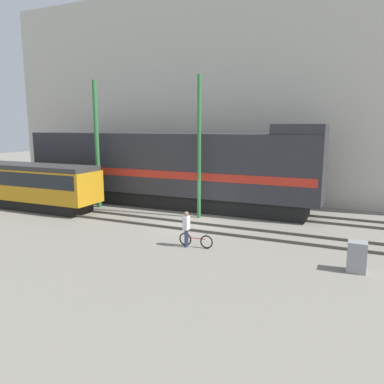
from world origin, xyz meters
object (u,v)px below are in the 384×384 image
(person, at_px, (186,225))
(utility_pole_center, at_px, (199,148))
(freight_locomotive, at_px, (166,168))
(bicycle, at_px, (196,240))
(utility_pole_left, at_px, (97,145))
(signal_box, at_px, (357,257))
(streetcar, at_px, (24,183))

(person, xyz_separation_m, utility_pole_center, (-1.69, 5.44, 3.22))
(person, bearing_deg, freight_locomotive, 123.71)
(freight_locomotive, height_order, bicycle, freight_locomotive)
(bicycle, distance_m, utility_pole_left, 11.66)
(freight_locomotive, distance_m, person, 9.39)
(bicycle, distance_m, signal_box, 6.84)
(streetcar, xyz_separation_m, signal_box, (20.97, -3.26, -1.12))
(person, height_order, utility_pole_center, utility_pole_center)
(streetcar, bearing_deg, person, -13.06)
(bicycle, relative_size, utility_pole_center, 0.20)
(utility_pole_center, bearing_deg, utility_pole_left, 180.00)
(streetcar, xyz_separation_m, bicycle, (14.14, -3.04, -1.41))
(freight_locomotive, xyz_separation_m, person, (5.14, -7.70, -1.62))
(freight_locomotive, distance_m, streetcar, 9.75)
(streetcar, bearing_deg, utility_pole_center, 10.62)
(freight_locomotive, relative_size, bicycle, 12.47)
(bicycle, xyz_separation_m, signal_box, (6.83, -0.23, 0.28))
(bicycle, relative_size, utility_pole_left, 0.20)
(streetcar, height_order, person, streetcar)
(freight_locomotive, bearing_deg, person, -56.29)
(utility_pole_left, height_order, signal_box, utility_pole_left)
(utility_pole_center, bearing_deg, signal_box, -31.73)
(streetcar, height_order, utility_pole_left, utility_pole_left)
(person, bearing_deg, signal_box, -0.61)
(streetcar, bearing_deg, utility_pole_left, 26.49)
(streetcar, height_order, signal_box, streetcar)
(freight_locomotive, xyz_separation_m, streetcar, (-8.59, -4.51, -0.92))
(person, bearing_deg, bicycle, 19.92)
(streetcar, distance_m, bicycle, 14.53)
(utility_pole_left, bearing_deg, freight_locomotive, 29.04)
(utility_pole_left, xyz_separation_m, signal_box, (16.44, -5.52, -3.66))
(streetcar, relative_size, person, 6.81)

